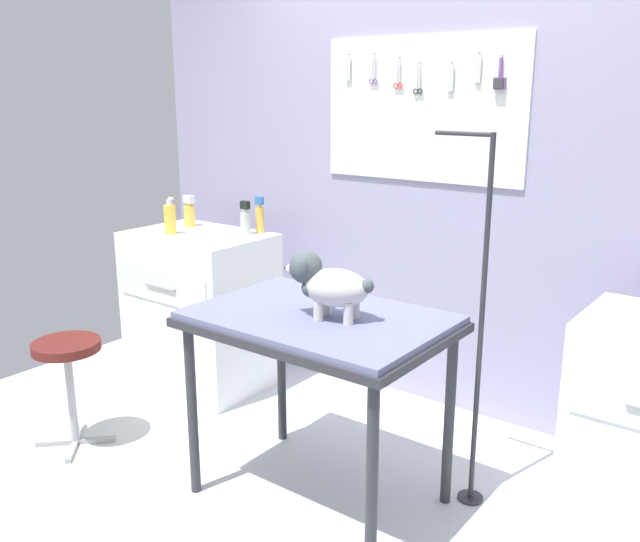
% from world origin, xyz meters
% --- Properties ---
extents(ground, '(4.40, 4.00, 0.04)m').
position_xyz_m(ground, '(0.00, 0.00, -0.02)').
color(ground, silver).
extents(rear_wall_panel, '(4.00, 0.11, 2.30)m').
position_xyz_m(rear_wall_panel, '(-0.00, 1.28, 1.16)').
color(rear_wall_panel, '#9892B5').
rests_on(rear_wall_panel, ground).
extents(grooming_table, '(1.03, 0.71, 0.83)m').
position_xyz_m(grooming_table, '(0.09, 0.11, 0.75)').
color(grooming_table, '#2D2D33').
rests_on(grooming_table, ground).
extents(grooming_arm, '(0.30, 0.11, 1.55)m').
position_xyz_m(grooming_arm, '(0.61, 0.49, 0.72)').
color(grooming_arm, '#2D2D33').
rests_on(grooming_arm, ground).
extents(dog, '(0.36, 0.23, 0.27)m').
position_xyz_m(dog, '(0.15, 0.09, 0.97)').
color(dog, silver).
rests_on(dog, grooming_table).
extents(counter_left, '(0.80, 0.58, 0.91)m').
position_xyz_m(counter_left, '(-1.21, 0.67, 0.46)').
color(counter_left, white).
rests_on(counter_left, ground).
extents(stool, '(0.32, 0.32, 0.54)m').
position_xyz_m(stool, '(-1.15, -0.26, 0.44)').
color(stool, '#9E9EA3').
rests_on(stool, ground).
extents(conditioner_bottle, '(0.06, 0.06, 0.19)m').
position_xyz_m(conditioner_bottle, '(-0.97, 0.81, 0.99)').
color(conditioner_bottle, '#B2BBB1').
rests_on(conditioner_bottle, counter_left).
extents(detangler_spray, '(0.07, 0.07, 0.21)m').
position_xyz_m(detangler_spray, '(-1.32, 0.57, 1.00)').
color(detangler_spray, gold).
rests_on(detangler_spray, counter_left).
extents(spray_bottle_tall, '(0.07, 0.07, 0.19)m').
position_xyz_m(spray_bottle_tall, '(-1.40, 0.79, 0.99)').
color(spray_bottle_tall, gold).
rests_on(spray_bottle_tall, counter_left).
extents(shampoo_bottle, '(0.05, 0.05, 0.21)m').
position_xyz_m(shampoo_bottle, '(-0.93, 0.89, 1.00)').
color(shampoo_bottle, gold).
rests_on(shampoo_bottle, counter_left).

